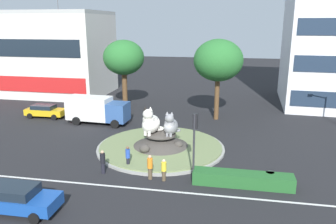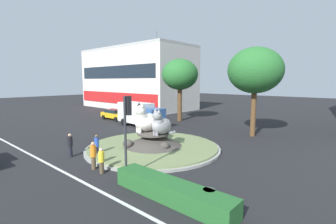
{
  "view_description": "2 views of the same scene",
  "coord_description": "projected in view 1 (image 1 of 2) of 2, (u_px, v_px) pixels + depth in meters",
  "views": [
    {
      "loc": [
        5.55,
        -26.41,
        10.53
      ],
      "look_at": [
        0.61,
        0.19,
        3.26
      ],
      "focal_mm": 35.43,
      "sensor_mm": 36.0,
      "label": 1
    },
    {
      "loc": [
        13.81,
        -13.91,
        5.6
      ],
      "look_at": [
        -0.27,
        2.17,
        2.85
      ],
      "focal_mm": 25.9,
      "sensor_mm": 36.0,
      "label": 2
    }
  ],
  "objects": [
    {
      "name": "sedan_on_far_lane",
      "position": [
        45.0,
        111.0,
        38.09
      ],
      "size": [
        4.53,
        1.95,
        1.47
      ],
      "rotation": [
        0.0,
        0.0,
        -0.0
      ],
      "color": "gold",
      "rests_on": "ground"
    },
    {
      "name": "traffic_light_mast",
      "position": [
        195.0,
        135.0,
        22.06
      ],
      "size": [
        0.36,
        0.45,
        4.78
      ],
      "rotation": [
        0.0,
        0.0,
        1.38
      ],
      "color": "#2D2D33",
      "rests_on": "ground"
    },
    {
      "name": "pedestrian_black_shirt",
      "position": [
        103.0,
        161.0,
        23.8
      ],
      "size": [
        0.38,
        0.38,
        1.76
      ],
      "rotation": [
        0.0,
        0.0,
        3.4
      ],
      "color": "black",
      "rests_on": "ground"
    },
    {
      "name": "delivery_box_truck",
      "position": [
        97.0,
        109.0,
        35.61
      ],
      "size": [
        6.8,
        2.89,
        2.89
      ],
      "rotation": [
        0.0,
        0.0,
        -0.06
      ],
      "color": "#335693",
      "rests_on": "ground"
    },
    {
      "name": "pedestrian_yellow_shirt",
      "position": [
        164.0,
        169.0,
        22.7
      ],
      "size": [
        0.36,
        0.36,
        1.58
      ],
      "rotation": [
        0.0,
        0.0,
        2.81
      ],
      "color": "brown",
      "rests_on": "ground"
    },
    {
      "name": "litter_bin",
      "position": [
        270.0,
        178.0,
        22.24
      ],
      "size": [
        0.56,
        0.56,
        0.9
      ],
      "color": "#2D4233",
      "rests_on": "ground"
    },
    {
      "name": "hatchback_near_shophouse",
      "position": [
        17.0,
        198.0,
        18.96
      ],
      "size": [
        4.77,
        2.12,
        1.59
      ],
      "rotation": [
        0.0,
        0.0,
        0.01
      ],
      "color": "#19479E",
      "rests_on": "ground"
    },
    {
      "name": "clipped_hedge_strip",
      "position": [
        243.0,
        179.0,
        22.12
      ],
      "size": [
        6.62,
        1.2,
        0.9
      ],
      "primitive_type": "cube",
      "color": "#235B28",
      "rests_on": "ground"
    },
    {
      "name": "roundabout_island",
      "position": [
        161.0,
        144.0,
        28.68
      ],
      "size": [
        11.02,
        11.02,
        1.34
      ],
      "color": "gray",
      "rests_on": "ground"
    },
    {
      "name": "cat_statue_grey",
      "position": [
        171.0,
        126.0,
        28.1
      ],
      "size": [
        1.49,
        2.17,
        2.12
      ],
      "rotation": [
        0.0,
        0.0,
        -1.65
      ],
      "color": "gray",
      "rests_on": "roundabout_island"
    },
    {
      "name": "ground_plane",
      "position": [
        161.0,
        148.0,
        28.79
      ],
      "size": [
        160.0,
        160.0,
        0.0
      ],
      "primitive_type": "plane",
      "color": "black"
    },
    {
      "name": "pedestrian_orange_shirt",
      "position": [
        150.0,
        166.0,
        22.91
      ],
      "size": [
        0.38,
        0.38,
        1.79
      ],
      "rotation": [
        0.0,
        0.0,
        1.77
      ],
      "color": "brown",
      "rests_on": "ground"
    },
    {
      "name": "shophouse_block",
      "position": [
        29.0,
        53.0,
        50.78
      ],
      "size": [
        24.45,
        11.58,
        15.33
      ],
      "rotation": [
        0.0,
        0.0,
        -0.01
      ],
      "color": "silver",
      "rests_on": "ground"
    },
    {
      "name": "second_tree_near_tower",
      "position": [
        124.0,
        58.0,
        40.33
      ],
      "size": [
        4.99,
        4.99,
        8.61
      ],
      "color": "brown",
      "rests_on": "ground"
    },
    {
      "name": "cat_statue_white",
      "position": [
        151.0,
        123.0,
        28.36
      ],
      "size": [
        1.91,
        2.51,
        2.51
      ],
      "rotation": [
        0.0,
        0.0,
        -1.76
      ],
      "color": "silver",
      "rests_on": "roundabout_island"
    },
    {
      "name": "pedestrian_blue_shirt",
      "position": [
        128.0,
        156.0,
        24.78
      ],
      "size": [
        0.34,
        0.34,
        1.69
      ],
      "rotation": [
        0.0,
        0.0,
        1.22
      ],
      "color": "black",
      "rests_on": "ground"
    },
    {
      "name": "lane_centreline",
      "position": [
        138.0,
        188.0,
        21.8
      ],
      "size": [
        112.0,
        0.2,
        0.01
      ],
      "primitive_type": "cube",
      "color": "silver",
      "rests_on": "ground"
    },
    {
      "name": "broadleaf_tree_behind_island",
      "position": [
        218.0,
        61.0,
        35.86
      ],
      "size": [
        5.36,
        5.36,
        8.92
      ],
      "color": "brown",
      "rests_on": "ground"
    }
  ]
}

